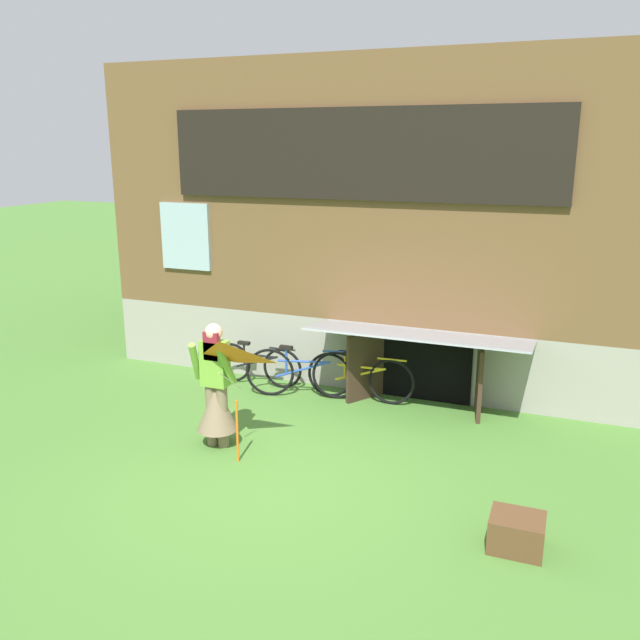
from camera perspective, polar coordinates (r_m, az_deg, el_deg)
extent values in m
plane|color=#4C7F33|center=(8.03, -3.96, -13.20)|extent=(60.00, 60.00, 0.00)
cube|color=#9E998E|center=(12.93, 6.86, 0.45)|extent=(8.74, 5.53, 1.12)
cube|color=brown|center=(12.55, 7.23, 11.70)|extent=(8.74, 5.53, 3.93)
cube|color=black|center=(9.83, 3.19, 14.13)|extent=(5.95, 0.08, 1.31)
cube|color=#9EB7C6|center=(9.85, 3.23, 14.13)|extent=(5.79, 0.04, 1.19)
cube|color=#9EB7C6|center=(11.22, -11.56, 7.10)|extent=(0.90, 0.06, 1.10)
cube|color=black|center=(10.11, 9.05, -4.05)|extent=(1.40, 0.03, 1.04)
cube|color=#3D2B1E|center=(10.05, 3.95, -4.01)|extent=(0.43, 0.62, 1.04)
cube|color=#3D2B1E|center=(9.71, 13.60, -5.10)|extent=(0.18, 0.70, 1.04)
cube|color=#999EA8|center=(9.41, 8.51, -1.30)|extent=(3.15, 1.09, 0.18)
cylinder|color=#7F6B51|center=(8.68, -9.35, -8.09)|extent=(0.14, 0.14, 0.83)
cylinder|color=#7F6B51|center=(8.60, -8.42, -8.26)|extent=(0.14, 0.14, 0.83)
cone|color=#7F6B51|center=(8.59, -8.92, -7.41)|extent=(0.52, 0.52, 0.62)
cube|color=#72AD38|center=(8.39, -9.08, -3.72)|extent=(0.34, 0.20, 0.59)
cylinder|color=#72AD38|center=(8.41, -10.73, -3.54)|extent=(0.17, 0.33, 0.54)
cylinder|color=#72AD38|center=(8.19, -8.10, -3.92)|extent=(0.17, 0.33, 0.54)
cube|color=maroon|center=(8.27, -9.35, -2.24)|extent=(0.20, 0.08, 0.36)
sphere|color=#D8AD8E|center=(8.27, -9.19, -1.05)|extent=(0.22, 0.22, 0.22)
pyramid|color=orange|center=(7.74, -8.64, -4.19)|extent=(0.79, 0.64, 0.44)
cylinder|color=beige|center=(8.05, -7.78, -5.24)|extent=(0.01, 0.51, 0.38)
cylinder|color=orange|center=(8.20, -7.17, -9.51)|extent=(0.03, 0.03, 0.80)
torus|color=black|center=(9.92, 6.19, -5.34)|extent=(0.71, 0.08, 0.71)
torus|color=black|center=(10.15, 0.85, -4.77)|extent=(0.71, 0.08, 0.71)
cylinder|color=gold|center=(9.96, 3.51, -4.07)|extent=(0.72, 0.07, 0.04)
cylinder|color=gold|center=(10.00, 3.49, -4.70)|extent=(0.79, 0.07, 0.29)
cylinder|color=gold|center=(10.03, 2.17, -3.93)|extent=(0.04, 0.04, 0.40)
cube|color=black|center=(9.96, 2.18, -2.84)|extent=(0.20, 0.08, 0.05)
cylinder|color=gold|center=(9.80, 6.24, -3.43)|extent=(0.44, 0.05, 0.03)
torus|color=black|center=(10.07, 1.46, -4.79)|extent=(0.75, 0.23, 0.76)
torus|color=black|center=(10.22, -4.36, -4.52)|extent=(0.75, 0.23, 0.76)
cylinder|color=#284CB2|center=(10.07, -1.48, -3.61)|extent=(0.76, 0.22, 0.04)
cylinder|color=#284CB2|center=(10.11, -1.47, -4.28)|extent=(0.83, 0.24, 0.31)
cylinder|color=#284CB2|center=(10.11, -2.93, -3.54)|extent=(0.04, 0.04, 0.43)
cube|color=black|center=(10.04, -2.95, -2.38)|extent=(0.20, 0.08, 0.05)
cylinder|color=#284CB2|center=(9.95, 1.48, -2.75)|extent=(0.43, 0.13, 0.03)
torus|color=black|center=(10.54, -3.27, -4.19)|extent=(0.66, 0.06, 0.66)
torus|color=black|center=(10.90, -7.60, -3.65)|extent=(0.66, 0.06, 0.66)
cylinder|color=black|center=(10.66, -5.49, -3.06)|extent=(0.67, 0.06, 0.04)
cylinder|color=black|center=(10.69, -5.48, -3.60)|extent=(0.73, 0.06, 0.27)
cylinder|color=black|center=(10.75, -6.57, -2.93)|extent=(0.04, 0.04, 0.37)
cube|color=black|center=(10.69, -6.60, -1.99)|extent=(0.20, 0.08, 0.05)
cylinder|color=black|center=(10.43, -3.29, -2.52)|extent=(0.44, 0.04, 0.03)
cube|color=brown|center=(6.92, 16.64, -17.20)|extent=(0.51, 0.44, 0.34)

